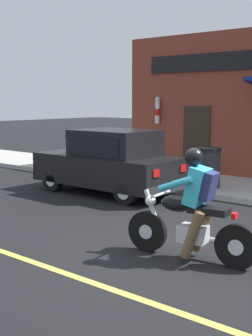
% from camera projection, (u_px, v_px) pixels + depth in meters
% --- Properties ---
extents(ground_plane, '(80.00, 80.00, 0.00)m').
position_uv_depth(ground_plane, '(187.00, 252.00, 7.07)').
color(ground_plane, black).
extents(sidewalk_curb, '(2.60, 22.00, 0.14)m').
position_uv_depth(sidewalk_curb, '(191.00, 182.00, 12.65)').
color(sidewalk_curb, '#ADAAA3').
rests_on(sidewalk_curb, ground).
extents(motorcycle_with_rider, '(0.64, 2.02, 1.62)m').
position_uv_depth(motorcycle_with_rider, '(192.00, 214.00, 6.63)').
color(motorcycle_with_rider, black).
rests_on(motorcycle_with_rider, ground).
extents(car_hatchback, '(1.66, 3.79, 1.57)m').
position_uv_depth(car_hatchback, '(109.00, 163.00, 11.38)').
color(car_hatchback, black).
rests_on(car_hatchback, ground).
extents(trash_bin, '(0.56, 0.56, 0.98)m').
position_uv_depth(trash_bin, '(209.00, 167.00, 11.51)').
color(trash_bin, '#2D2D33').
rests_on(trash_bin, sidewalk_curb).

